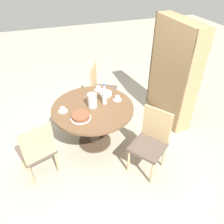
% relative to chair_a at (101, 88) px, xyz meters
% --- Properties ---
extents(ground_plane, '(14.00, 14.00, 0.00)m').
position_rel_chair_a_xyz_m(ground_plane, '(0.85, -0.38, -0.48)').
color(ground_plane, '#B2A893').
extents(dining_table, '(1.20, 1.20, 0.71)m').
position_rel_chair_a_xyz_m(dining_table, '(0.85, -0.38, 0.06)').
color(dining_table, '#473828').
rests_on(dining_table, ground_plane).
extents(chair_a, '(0.57, 0.57, 0.93)m').
position_rel_chair_a_xyz_m(chair_a, '(0.00, 0.00, 0.00)').
color(chair_a, tan).
rests_on(chair_a, ground_plane).
extents(chair_b, '(0.54, 0.54, 0.93)m').
position_rel_chair_a_xyz_m(chair_b, '(1.23, -1.24, 0.00)').
color(chair_b, tan).
rests_on(chair_b, ground_plane).
extents(chair_c, '(0.59, 0.59, 0.93)m').
position_rel_chair_a_xyz_m(chair_c, '(1.58, 0.22, 0.00)').
color(chair_c, tan).
rests_on(chair_c, ground_plane).
extents(bookshelf, '(1.08, 0.28, 1.74)m').
position_rel_chair_a_xyz_m(bookshelf, '(0.58, 1.09, 0.37)').
color(bookshelf, tan).
rests_on(bookshelf, ground_plane).
extents(coffee_pot, '(0.13, 0.13, 0.25)m').
position_rel_chair_a_xyz_m(coffee_pot, '(0.85, -0.38, 0.34)').
color(coffee_pot, silver).
rests_on(coffee_pot, dining_table).
extents(water_bottle, '(0.07, 0.07, 0.32)m').
position_rel_chair_a_xyz_m(water_bottle, '(0.83, -0.19, 0.35)').
color(water_bottle, silver).
rests_on(water_bottle, dining_table).
extents(cake_main, '(0.28, 0.28, 0.07)m').
position_rel_chair_a_xyz_m(cake_main, '(1.07, -0.61, 0.26)').
color(cake_main, white).
rests_on(cake_main, dining_table).
extents(cup_a, '(0.13, 0.13, 0.06)m').
position_rel_chair_a_xyz_m(cup_a, '(0.80, 0.02, 0.25)').
color(cup_a, white).
rests_on(cup_a, dining_table).
extents(cup_b, '(0.13, 0.13, 0.06)m').
position_rel_chair_a_xyz_m(cup_b, '(0.42, -0.16, 0.25)').
color(cup_b, white).
rests_on(cup_b, dining_table).
extents(cup_c, '(0.13, 0.13, 0.06)m').
position_rel_chair_a_xyz_m(cup_c, '(0.82, -0.81, 0.25)').
color(cup_c, white).
rests_on(cup_c, dining_table).
extents(plate_stack, '(0.19, 0.19, 0.04)m').
position_rel_chair_a_xyz_m(plate_stack, '(0.60, -0.10, 0.24)').
color(plate_stack, white).
rests_on(plate_stack, dining_table).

